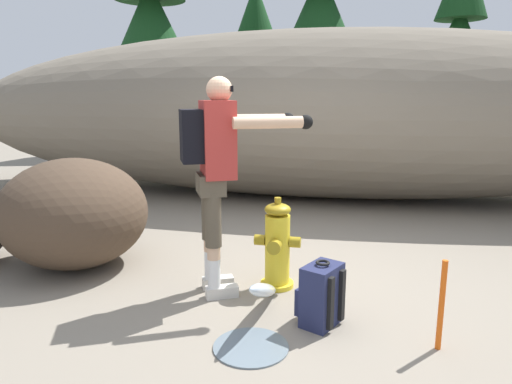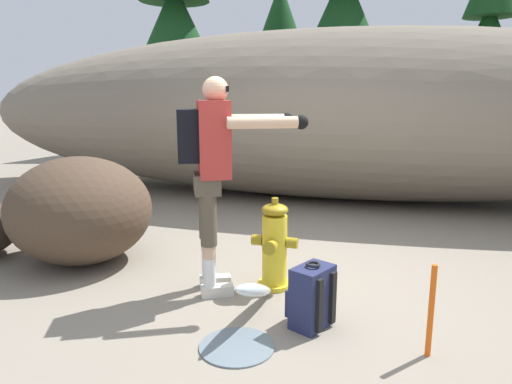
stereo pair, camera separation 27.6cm
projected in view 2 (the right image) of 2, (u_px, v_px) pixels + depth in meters
ground_plane at (272, 283)px, 4.05m from camera, size 56.00×56.00×0.04m
dirt_embankment at (330, 115)px, 7.22m from camera, size 12.45×3.20×2.60m
fire_hydrant at (274, 247)px, 3.85m from camera, size 0.39×0.34×0.78m
hydrant_water_jet at (251, 302)px, 3.25m from camera, size 0.49×1.12×0.47m
utility_worker at (214, 159)px, 3.61m from camera, size 1.04×0.78×1.74m
spare_backpack at (312, 297)px, 3.22m from camera, size 0.35×0.36×0.47m
boulder_large at (80, 210)px, 4.43m from camera, size 1.53×1.49×1.03m
pine_tree_far_left at (175, 18)px, 12.73m from camera, size 2.99×2.99×6.75m
pine_tree_left at (280, 54)px, 14.94m from camera, size 2.19×2.19×5.15m
pine_tree_center at (344, 6)px, 11.88m from camera, size 2.78×2.78×6.87m
pine_tree_right at (488, 31)px, 11.82m from camera, size 2.03×2.03×5.55m
survey_stake at (431, 311)px, 2.83m from camera, size 0.04×0.04×0.60m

